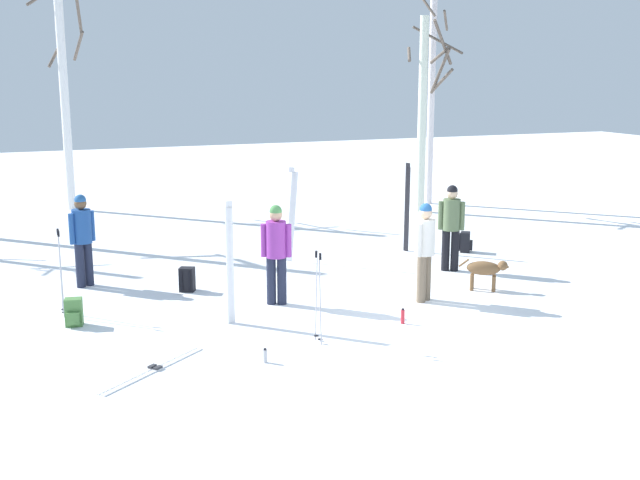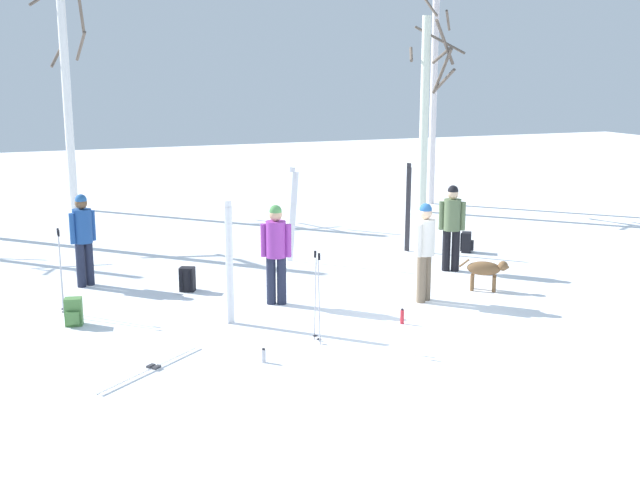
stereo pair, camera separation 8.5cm
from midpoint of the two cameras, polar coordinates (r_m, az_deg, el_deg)
The scene contains 20 objects.
ground_plane at distance 12.73m, azimuth 5.10°, elevation -5.91°, with size 60.00×60.00×0.00m, color white.
person_0 at distance 13.45m, azimuth -2.98°, elevation -0.57°, with size 0.48×0.34×1.72m.
person_1 at distance 13.71m, azimuth 7.67°, elevation -0.41°, with size 0.45×0.34×1.72m.
person_2 at distance 15.17m, azimuth -16.42°, elevation 0.42°, with size 0.48×0.34×1.72m.
person_3 at distance 15.88m, azimuth 9.56°, elevation 1.26°, with size 0.46×0.34×1.72m.
dog at distance 14.70m, azimuth 11.95°, elevation -2.09°, with size 0.76×0.55×0.57m.
ski_pair_planted_0 at distance 12.48m, azimuth -6.29°, elevation -1.66°, with size 0.13×0.06×1.96m.
ski_pair_planted_1 at distance 17.48m, azimuth 6.45°, elevation 2.30°, with size 0.06×0.14×1.95m.
ski_pair_planted_2 at distance 16.45m, azimuth -1.81°, elevation 1.80°, with size 0.23×0.18×1.97m.
ski_pair_lying_0 at distance 11.01m, azimuth -11.73°, elevation -9.02°, with size 1.63×1.35×0.05m.
ski_poles_0 at distance 13.54m, azimuth -17.86°, elevation -2.01°, with size 0.07×0.27×1.42m.
ski_poles_1 at distance 11.60m, azimuth 0.01°, elevation -3.90°, with size 0.07×0.25×1.36m.
backpack_0 at distance 14.59m, azimuth -9.28°, elevation -2.79°, with size 0.32×0.34×0.44m.
backpack_1 at distance 17.73m, azimuth 10.58°, elevation -0.17°, with size 0.34×0.33×0.44m.
backpack_2 at distance 13.07m, azimuth -17.01°, elevation -4.95°, with size 0.29×0.32×0.44m.
water_bottle_0 at distance 12.67m, azimuth 6.08°, elevation -5.46°, with size 0.06×0.06×0.25m.
water_bottle_1 at distance 11.04m, azimuth -3.83°, elevation -8.25°, with size 0.06×0.06×0.21m.
birch_tree_2 at distance 23.51m, azimuth -17.56°, elevation 10.93°, with size 1.48×1.47×6.97m.
birch_tree_3 at distance 22.25m, azimuth 7.69°, elevation 9.24°, with size 1.38×1.39×5.32m.
birch_tree_4 at distance 23.63m, azimuth 8.22°, elevation 10.22°, with size 1.44×1.28×6.37m.
Camera 2 is at (-5.39, -10.84, 3.95)m, focal length 44.80 mm.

